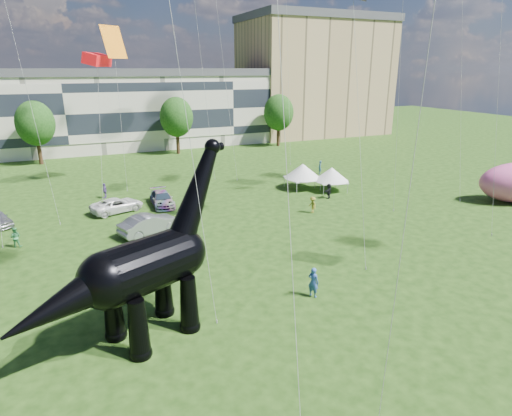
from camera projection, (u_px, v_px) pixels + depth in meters
name	position (u px, v px, depth m)	size (l,w,h in m)	color
ground	(288.00, 364.00, 19.90)	(220.00, 220.00, 0.00)	#16330C
terrace_row	(65.00, 115.00, 68.90)	(78.00, 11.00, 12.00)	beige
apartment_block	(313.00, 79.00, 88.35)	(28.00, 18.00, 22.00)	tan
tree_mid_left	(35.00, 120.00, 59.45)	(5.20, 5.20, 9.44)	#382314
tree_mid_right	(176.00, 114.00, 67.11)	(5.20, 5.20, 9.44)	#382314
tree_far_right	(279.00, 110.00, 74.01)	(5.20, 5.20, 9.44)	#382314
dinosaur_sculpture	(139.00, 271.00, 20.67)	(11.80, 6.58, 9.96)	black
car_grey	(149.00, 224.00, 35.38)	(1.77, 5.07, 1.67)	gray
car_white	(117.00, 205.00, 40.78)	(2.26, 4.91, 1.36)	white
car_dark	(162.00, 199.00, 42.63)	(1.97, 4.86, 1.41)	#595960
gazebo_near	(331.00, 174.00, 47.59)	(4.48, 4.48, 2.65)	white
gazebo_far	(303.00, 171.00, 48.41)	(4.17, 4.17, 2.87)	silver
visitors	(210.00, 238.00, 32.46)	(46.13, 39.79, 1.89)	#388D4F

